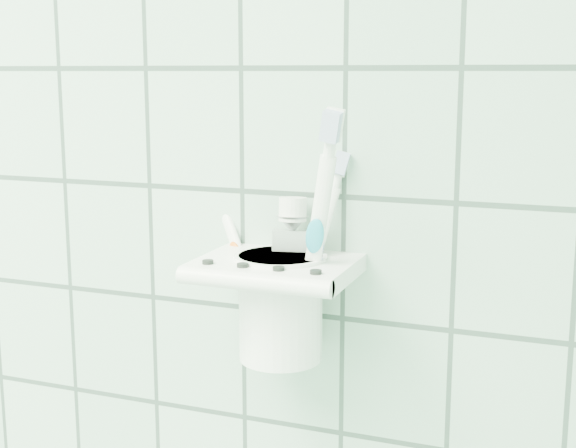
# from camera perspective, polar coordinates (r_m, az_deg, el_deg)

# --- Properties ---
(holder_bracket) EXTENTS (0.13, 0.11, 0.04)m
(holder_bracket) POSITION_cam_1_polar(r_m,az_deg,el_deg) (0.70, -0.80, -3.25)
(holder_bracket) COLOR white
(holder_bracket) RESTS_ON wall_back
(cup) EXTENTS (0.08, 0.08, 0.10)m
(cup) POSITION_cam_1_polar(r_m,az_deg,el_deg) (0.71, -0.53, -5.62)
(cup) COLOR white
(cup) RESTS_ON holder_bracket
(toothbrush_pink) EXTENTS (0.08, 0.06, 0.17)m
(toothbrush_pink) POSITION_cam_1_polar(r_m,az_deg,el_deg) (0.71, -1.28, -1.73)
(toothbrush_pink) COLOR white
(toothbrush_pink) RESTS_ON cup
(toothbrush_blue) EXTENTS (0.04, 0.05, 0.18)m
(toothbrush_blue) POSITION_cam_1_polar(r_m,az_deg,el_deg) (0.69, -0.07, -1.83)
(toothbrush_blue) COLOR white
(toothbrush_blue) RESTS_ON cup
(toothbrush_orange) EXTENTS (0.05, 0.04, 0.22)m
(toothbrush_orange) POSITION_cam_1_polar(r_m,az_deg,el_deg) (0.70, 0.86, -0.22)
(toothbrush_orange) COLOR white
(toothbrush_orange) RESTS_ON cup
(toothpaste_tube) EXTENTS (0.04, 0.04, 0.14)m
(toothpaste_tube) POSITION_cam_1_polar(r_m,az_deg,el_deg) (0.72, 0.17, -2.70)
(toothpaste_tube) COLOR silver
(toothpaste_tube) RESTS_ON cup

